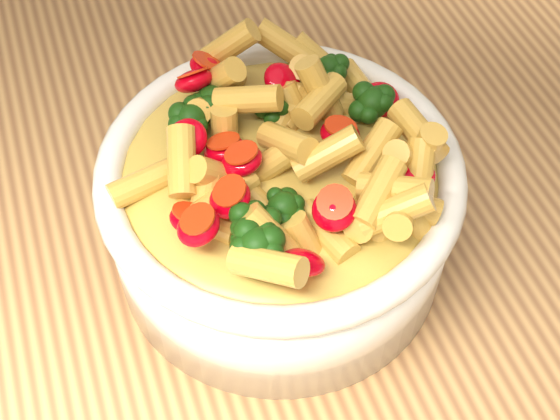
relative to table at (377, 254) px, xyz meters
name	(u,v)px	position (x,y,z in m)	size (l,w,h in m)	color
table	(377,254)	(0.00, 0.00, 0.00)	(1.20, 0.80, 0.90)	tan
serving_bowl	(280,209)	(-0.11, -0.03, 0.16)	(0.26, 0.26, 0.11)	white
pasta_salad	(280,146)	(-0.11, -0.03, 0.23)	(0.20, 0.20, 0.05)	gold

